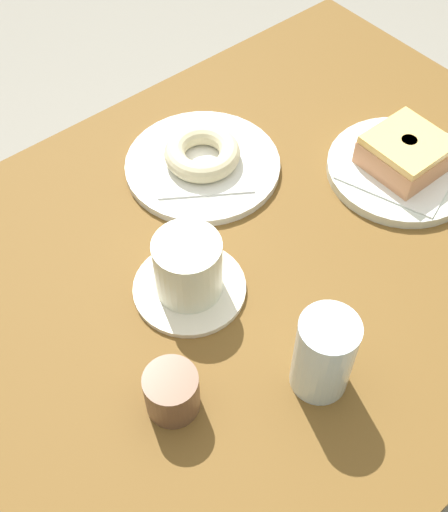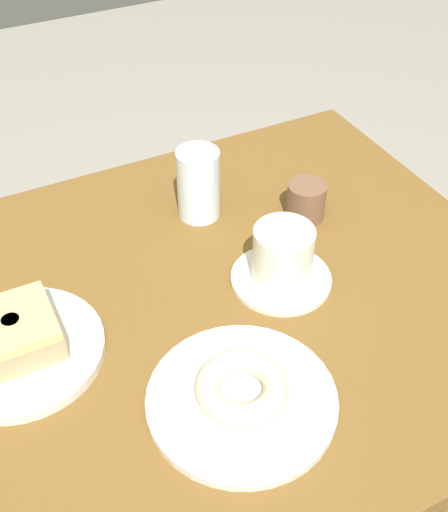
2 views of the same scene
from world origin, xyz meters
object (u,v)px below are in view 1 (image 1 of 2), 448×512
object	(u,v)px
coffee_cup	(188,271)
sugar_jar	(172,392)
plate_glazed_square	(400,170)
plate_sugar_ring	(203,165)
donut_sugar_ring	(202,153)
water_glass	(324,355)
donut_glazed_square	(406,152)

from	to	relation	value
coffee_cup	sugar_jar	world-z (taller)	coffee_cup
plate_glazed_square	plate_sugar_ring	bearing A→B (deg)	138.36
coffee_cup	plate_glazed_square	bearing A→B (deg)	-4.99
plate_sugar_ring	coffee_cup	world-z (taller)	coffee_cup
donut_sugar_ring	water_glass	distance (m)	0.38
water_glass	plate_sugar_ring	bearing A→B (deg)	72.65
donut_sugar_ring	coffee_cup	distance (m)	0.22
plate_glazed_square	plate_sugar_ring	world-z (taller)	plate_glazed_square
coffee_cup	sugar_jar	size ratio (longest dim) A/B	2.35
plate_glazed_square	plate_sugar_ring	size ratio (longest dim) A/B	0.94
donut_glazed_square	plate_sugar_ring	world-z (taller)	donut_glazed_square
plate_glazed_square	water_glass	world-z (taller)	water_glass
plate_sugar_ring	coffee_cup	bearing A→B (deg)	-132.78
donut_glazed_square	sugar_jar	size ratio (longest dim) A/B	1.68
plate_sugar_ring	sugar_jar	distance (m)	0.38
plate_glazed_square	plate_sugar_ring	distance (m)	0.29
donut_sugar_ring	plate_sugar_ring	bearing A→B (deg)	-90.00
plate_sugar_ring	donut_sugar_ring	bearing A→B (deg)	90.00
donut_sugar_ring	sugar_jar	bearing A→B (deg)	-133.47
donut_glazed_square	sugar_jar	xyz separation A→B (m)	(-0.48, -0.08, -0.01)
plate_glazed_square	water_glass	distance (m)	0.37
coffee_cup	sugar_jar	distance (m)	0.16
plate_sugar_ring	donut_sugar_ring	size ratio (longest dim) A/B	2.07
plate_sugar_ring	donut_glazed_square	bearing A→B (deg)	-41.64
plate_glazed_square	donut_sugar_ring	bearing A→B (deg)	138.36
donut_glazed_square	plate_sugar_ring	xyz separation A→B (m)	(-0.22, 0.19, -0.04)
water_glass	coffee_cup	bearing A→B (deg)	101.02
plate_sugar_ring	plate_glazed_square	bearing A→B (deg)	-41.64
plate_sugar_ring	water_glass	bearing A→B (deg)	-107.35
coffee_cup	sugar_jar	bearing A→B (deg)	-134.42
water_glass	sugar_jar	size ratio (longest dim) A/B	1.89
sugar_jar	donut_sugar_ring	bearing A→B (deg)	46.53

